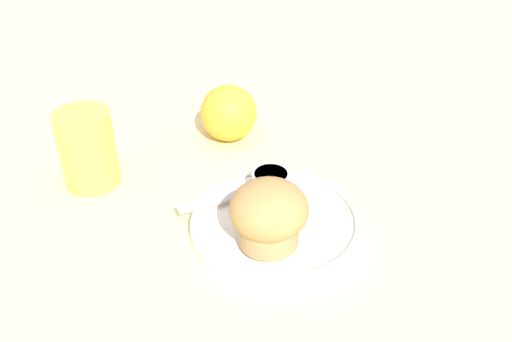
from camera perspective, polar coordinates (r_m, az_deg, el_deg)
The scene contains 8 objects.
ground_plane at distance 0.66m, azimuth 1.93°, elevation -5.89°, with size 3.00×3.00×0.00m, color beige.
plate at distance 0.65m, azimuth 2.22°, elevation -5.30°, with size 0.19×0.19×0.02m.
muffin at distance 0.59m, azimuth 1.30°, elevation -4.35°, with size 0.08×0.08×0.07m.
cream_ramekin at distance 0.68m, azimuth 1.48°, elevation -0.89°, with size 0.05×0.05×0.02m.
berry_pair at distance 0.67m, azimuth -0.28°, elevation -2.19°, with size 0.03×0.02×0.02m.
butter_knife at distance 0.68m, azimuth -1.01°, elevation -2.09°, with size 0.15×0.10×0.00m.
orange_fruit at distance 0.80m, azimuth -2.76°, elevation 5.81°, with size 0.08×0.08×0.08m.
juice_glass at distance 0.74m, azimuth -16.50°, elevation 2.14°, with size 0.07×0.07×0.10m.
Camera 1 is at (-0.42, -0.26, 0.44)m, focal length 40.00 mm.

